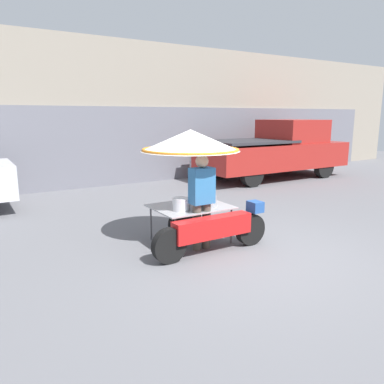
% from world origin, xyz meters
% --- Properties ---
extents(ground_plane, '(36.00, 36.00, 0.00)m').
position_xyz_m(ground_plane, '(0.00, 0.00, 0.00)').
color(ground_plane, slate).
extents(shopfront_building, '(28.00, 2.06, 4.38)m').
position_xyz_m(shopfront_building, '(0.00, 7.88, 2.18)').
color(shopfront_building, gray).
rests_on(shopfront_building, ground).
extents(vendor_motorcycle_cart, '(2.06, 1.63, 1.91)m').
position_xyz_m(vendor_motorcycle_cart, '(-0.43, 0.98, 1.43)').
color(vendor_motorcycle_cart, black).
rests_on(vendor_motorcycle_cart, ground).
extents(vendor_person, '(0.38, 0.22, 1.54)m').
position_xyz_m(vendor_person, '(-0.48, 0.65, 0.86)').
color(vendor_person, '#4C473D').
rests_on(vendor_person, ground).
extents(pickup_truck, '(5.41, 1.97, 1.99)m').
position_xyz_m(pickup_truck, '(5.52, 5.22, 0.96)').
color(pickup_truck, black).
rests_on(pickup_truck, ground).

